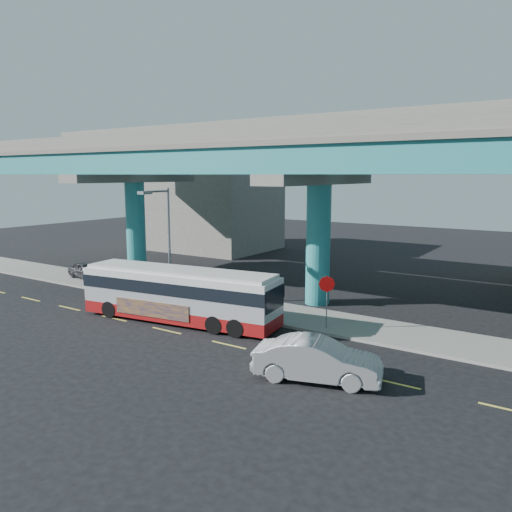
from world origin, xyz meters
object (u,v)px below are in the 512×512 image
Objects in this scene: sedan at (317,360)px; stop_sign at (327,290)px; parked_car at (86,270)px; transit_bus at (179,293)px; street_lamp at (163,228)px.

sedan is 6.47m from stop_sign.
transit_bus is at bearing -98.55° from parked_car.
parked_car is (-13.31, 4.23, -0.83)m from transit_bus.
transit_bus reaches higher than stop_sign.
street_lamp is at bearing 138.38° from transit_bus.
sedan is (9.89, -3.00, -0.79)m from transit_bus.
parked_car is at bearing 168.31° from street_lamp.
sedan is at bearing -21.46° from street_lamp.
parked_car is 20.88m from stop_sign.
sedan reaches higher than parked_car.
transit_bus is at bearing -167.66° from stop_sign.
street_lamp is at bearing 175.36° from stop_sign.
transit_bus is 1.66× the size of street_lamp.
transit_bus is 4.24× the size of stop_sign.
stop_sign is (10.64, 0.72, -2.62)m from street_lamp.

